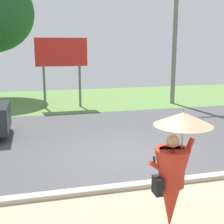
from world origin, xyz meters
name	(u,v)px	position (x,y,z in m)	size (l,w,h in m)	color
ground_plane	(103,131)	(0.00, 2.95, -0.05)	(40.00, 22.00, 0.20)	#4C4C4F
monk_pedestrian	(174,169)	(-0.26, -3.63, 1.09)	(1.06, 0.98, 2.13)	#B22D1E
utility_pole	(175,33)	(4.91, 7.31, 3.75)	(1.80, 0.24, 7.14)	gray
roadside_billboard	(61,57)	(-1.04, 7.70, 2.55)	(2.60, 0.12, 3.50)	slate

